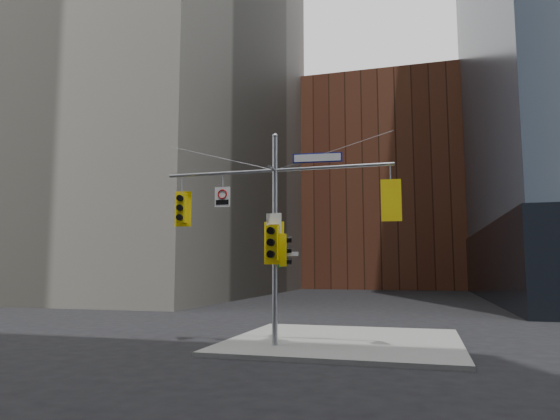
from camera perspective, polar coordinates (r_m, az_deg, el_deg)
The scene contains 13 objects.
ground at distance 15.14m, azimuth -2.84°, elevation -16.81°, with size 160.00×160.00×0.00m, color black.
sidewalk_corner at distance 18.51m, azimuth 7.37°, elevation -14.65°, with size 8.00×8.00×0.15m, color gray.
brick_midrise at distance 73.16m, azimuth 11.92°, elevation 2.43°, with size 26.00×20.00×28.00m, color brown.
signal_assembly at distance 16.89m, azimuth -0.59°, elevation -0.72°, with size 8.00×0.80×7.30m.
traffic_light_west_arm at distance 18.24m, azimuth -11.19°, elevation 0.18°, with size 0.61×0.53×1.28m.
traffic_light_east_arm at distance 16.28m, azimuth 12.58°, elevation 1.02°, with size 0.64×0.53×1.33m.
traffic_light_pole_side at distance 16.74m, azimuth 0.49°, elevation -4.62°, with size 0.47×0.40×1.09m.
traffic_light_pole_front at distance 16.56m, azimuth -0.85°, elevation -3.76°, with size 0.68×0.54×1.43m.
street_sign_blade at distance 16.85m, azimuth 4.29°, elevation 5.98°, with size 1.66×0.19×0.32m.
regulatory_sign_arm at distance 17.59m, azimuth -6.60°, elevation 1.57°, with size 0.57×0.07×0.71m.
regulatory_sign_pole at distance 16.75m, azimuth -0.70°, elevation -1.60°, with size 0.52×0.05×0.68m.
street_blade_ew at distance 16.69m, azimuth 0.90°, elevation -5.04°, with size 0.70×0.11×0.14m.
street_blade_ns at distance 17.24m, azimuth -0.16°, elevation -6.34°, with size 0.06×0.73×0.14m.
Camera 1 is at (4.75, -14.12, 2.68)m, focal length 32.00 mm.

